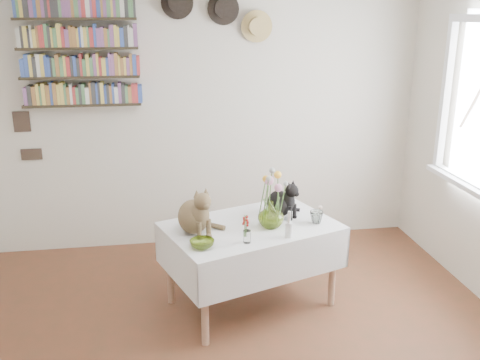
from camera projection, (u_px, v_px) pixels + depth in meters
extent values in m
cube|color=beige|center=(207.00, 115.00, 4.99)|extent=(4.04, 0.04, 2.54)
cube|color=white|center=(448.00, 95.00, 4.51)|extent=(0.06, 0.06, 1.20)
cube|color=white|center=(251.00, 228.00, 3.99)|extent=(1.43, 1.16, 0.05)
cylinder|color=tan|center=(205.00, 305.00, 3.58)|extent=(0.05, 0.05, 0.61)
cylinder|color=tan|center=(332.00, 269.00, 4.07)|extent=(0.05, 0.05, 0.61)
cylinder|color=tan|center=(170.00, 267.00, 4.11)|extent=(0.05, 0.05, 0.61)
cylinder|color=tan|center=(287.00, 240.00, 4.60)|extent=(0.05, 0.05, 0.61)
imported|color=#A9C642|center=(271.00, 214.00, 3.91)|extent=(0.27, 0.27, 0.20)
imported|color=#A9C642|center=(202.00, 244.00, 3.60)|extent=(0.22, 0.22, 0.05)
imported|color=white|center=(316.00, 217.00, 4.00)|extent=(0.13, 0.13, 0.09)
cylinder|color=white|center=(289.00, 230.00, 3.76)|extent=(0.05, 0.05, 0.11)
cylinder|color=white|center=(289.00, 217.00, 3.73)|extent=(0.02, 0.02, 0.09)
cylinder|color=white|center=(247.00, 237.00, 3.67)|extent=(0.05, 0.05, 0.09)
cone|color=white|center=(320.00, 213.00, 4.10)|extent=(0.05, 0.05, 0.07)
sphere|color=beige|center=(320.00, 208.00, 4.09)|extent=(0.03, 0.03, 0.03)
cylinder|color=#4C7233|center=(267.00, 201.00, 3.89)|extent=(0.01, 0.01, 0.30)
sphere|color=pink|center=(267.00, 182.00, 3.84)|extent=(0.07, 0.07, 0.07)
cylinder|color=#4C7233|center=(277.00, 205.00, 3.88)|extent=(0.01, 0.01, 0.26)
sphere|color=pink|center=(278.00, 188.00, 3.84)|extent=(0.06, 0.06, 0.06)
cylinder|color=#4C7233|center=(278.00, 197.00, 3.91)|extent=(0.01, 0.01, 0.34)
sphere|color=yellow|center=(279.00, 175.00, 3.86)|extent=(0.06, 0.06, 0.06)
cylinder|color=#4C7233|center=(262.00, 200.00, 3.91)|extent=(0.01, 0.01, 0.31)
sphere|color=yellow|center=(262.00, 179.00, 3.86)|extent=(0.05, 0.05, 0.05)
cylinder|color=#4C7233|center=(270.00, 195.00, 3.92)|extent=(0.01, 0.01, 0.37)
sphere|color=#999E93|center=(270.00, 171.00, 3.86)|extent=(0.04, 0.04, 0.04)
cylinder|color=#4C7233|center=(265.00, 201.00, 3.84)|extent=(0.01, 0.01, 0.33)
sphere|color=#999E93|center=(266.00, 180.00, 3.79)|extent=(0.04, 0.04, 0.04)
cylinder|color=#4C7233|center=(282.00, 204.00, 3.86)|extent=(0.01, 0.01, 0.29)
sphere|color=#999E93|center=(282.00, 185.00, 3.81)|extent=(0.04, 0.04, 0.04)
cube|color=black|center=(83.00, 104.00, 4.68)|extent=(1.00, 0.16, 0.02)
cube|color=black|center=(81.00, 77.00, 4.61)|extent=(1.00, 0.16, 0.02)
cube|color=black|center=(78.00, 48.00, 4.53)|extent=(1.00, 0.16, 0.02)
cube|color=black|center=(76.00, 19.00, 4.46)|extent=(1.00, 0.16, 0.02)
cylinder|color=black|center=(177.00, 3.00, 4.59)|extent=(0.28, 0.02, 0.28)
cylinder|color=black|center=(177.00, 3.00, 4.56)|extent=(0.16, 0.08, 0.16)
cylinder|color=black|center=(223.00, 9.00, 4.67)|extent=(0.28, 0.02, 0.28)
cylinder|color=black|center=(224.00, 9.00, 4.63)|extent=(0.16, 0.08, 0.16)
cylinder|color=tan|center=(257.00, 26.00, 4.76)|extent=(0.28, 0.02, 0.28)
cylinder|color=tan|center=(258.00, 26.00, 4.72)|extent=(0.16, 0.08, 0.16)
cube|color=#38281E|center=(22.00, 122.00, 4.71)|extent=(0.14, 0.02, 0.18)
cube|color=#38281E|center=(32.00, 154.00, 4.81)|extent=(0.18, 0.02, 0.10)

